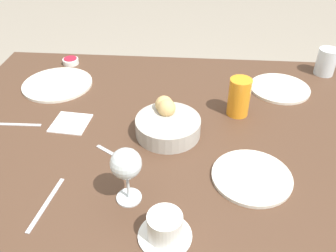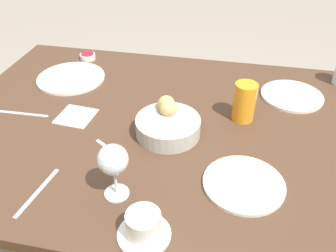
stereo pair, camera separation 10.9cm
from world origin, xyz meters
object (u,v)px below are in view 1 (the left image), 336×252
Objects in this scene: knife_silver at (46,204)px; napkin at (71,123)px; water_tumbler at (326,62)px; bread_basket at (168,124)px; plate_far_center at (252,177)px; plate_near_left at (280,88)px; plate_near_right at (58,84)px; fork_silver at (14,124)px; spoon_coffee at (114,155)px; jam_bowl_berry at (71,61)px; coffee_cup at (165,228)px; wine_glass at (126,165)px; juice_glass at (239,97)px.

napkin reaches higher than knife_silver.
bread_basket is at bearing 36.51° from water_tumbler.
plate_near_left is at bearing -107.94° from plate_far_center.
plate_near_right is at bearing -30.71° from bread_basket.
fork_silver is (0.50, -0.00, -0.03)m from bread_basket.
plate_near_right is 0.48m from spoon_coffee.
plate_far_center is at bearing 60.50° from water_tumbler.
plate_far_center is at bearing 137.45° from jam_bowl_berry.
napkin is (0.34, -0.41, -0.03)m from coffee_cup.
fork_silver is at bearing -14.09° from plate_far_center.
plate_far_center is 0.35m from wine_glass.
coffee_cup is 0.31m from knife_silver.
plate_near_right is 2.12× the size of napkin.
wine_glass is 0.87× the size of fork_silver.
jam_bowl_berry is 0.44m from napkin.
wine_glass is 1.26× the size of coffee_cup.
jam_bowl_berry is at bearing -73.26° from napkin.
bread_basket is 0.52m from plate_near_right.
fork_silver is (1.10, 0.44, -0.05)m from water_tumbler.
plate_near_right is at bearing -102.47° from fork_silver.
wine_glass is (0.47, 0.58, 0.11)m from plate_near_left.
juice_glass is 1.05× the size of coffee_cup.
plate_near_left is 1.79× the size of coffee_cup.
jam_bowl_berry reaches higher than spoon_coffee.
spoon_coffee is at bearing 39.10° from bread_basket.
water_tumbler is 0.93m from spoon_coffee.
water_tumbler is 1.61× the size of jam_bowl_berry.
plate_far_center is (-0.24, 0.18, -0.03)m from bread_basket.
napkin is (0.56, -0.21, -0.00)m from plate_far_center.
fork_silver is 0.39m from knife_silver.
coffee_cup is at bearing 55.49° from water_tumbler.
wine_glass reaches higher than fork_silver.
napkin is (-0.12, 0.24, -0.00)m from plate_near_right.
bread_basket is at bearing 29.01° from juice_glass.
juice_glass is 0.45m from spoon_coffee.
bread_basket is 1.63× the size of coffee_cup.
plate_near_left is (-0.40, -0.30, -0.03)m from bread_basket.
water_tumbler is (-0.37, -0.31, -0.01)m from juice_glass.
plate_near_left is at bearing -129.19° from wine_glass.
bread_basket reaches higher than knife_silver.
plate_near_left is 1.79× the size of napkin.
wine_glass is at bearing 117.02° from jam_bowl_berry.
wine_glass is 0.40m from napkin.
bread_basket is 0.19m from spoon_coffee.
plate_near_right is at bearing -62.71° from napkin.
wine_glass reaches higher than juice_glass.
wine_glass reaches higher than plate_near_left.
plate_near_right is 0.60m from knife_silver.
jam_bowl_berry is at bearing -62.23° from spoon_coffee.
spoon_coffee is (0.74, 0.56, -0.05)m from water_tumbler.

